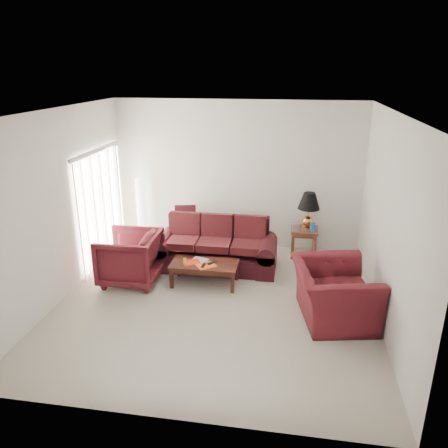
{
  "coord_description": "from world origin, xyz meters",
  "views": [
    {
      "loc": [
        1.12,
        -6.07,
        3.58
      ],
      "look_at": [
        0.0,
        0.85,
        1.05
      ],
      "focal_mm": 35.0,
      "sensor_mm": 36.0,
      "label": 1
    }
  ],
  "objects_px": {
    "sofa": "(216,244)",
    "armchair_left": "(130,258)",
    "armchair_right": "(333,293)",
    "coffee_table": "(204,273)",
    "floor_lamp": "(142,212)",
    "end_table": "(304,242)"
  },
  "relations": [
    {
      "from": "floor_lamp",
      "to": "end_table",
      "type": "bearing_deg",
      "value": -0.52
    },
    {
      "from": "sofa",
      "to": "armchair_left",
      "type": "height_order",
      "value": "sofa"
    },
    {
      "from": "sofa",
      "to": "floor_lamp",
      "type": "height_order",
      "value": "floor_lamp"
    },
    {
      "from": "sofa",
      "to": "armchair_left",
      "type": "xyz_separation_m",
      "value": [
        -1.37,
        -0.81,
        -0.01
      ]
    },
    {
      "from": "floor_lamp",
      "to": "armchair_right",
      "type": "relative_size",
      "value": 1.14
    },
    {
      "from": "end_table",
      "to": "floor_lamp",
      "type": "distance_m",
      "value": 3.38
    },
    {
      "from": "armchair_right",
      "to": "floor_lamp",
      "type": "bearing_deg",
      "value": 47.17
    },
    {
      "from": "sofa",
      "to": "armchair_right",
      "type": "relative_size",
      "value": 1.76
    },
    {
      "from": "armchair_right",
      "to": "end_table",
      "type": "bearing_deg",
      "value": -1.16
    },
    {
      "from": "end_table",
      "to": "armchair_left",
      "type": "relative_size",
      "value": 0.57
    },
    {
      "from": "floor_lamp",
      "to": "armchair_right",
      "type": "distance_m",
      "value": 4.42
    },
    {
      "from": "end_table",
      "to": "armchair_right",
      "type": "height_order",
      "value": "armchair_right"
    },
    {
      "from": "end_table",
      "to": "armchair_right",
      "type": "bearing_deg",
      "value": -79.95
    },
    {
      "from": "floor_lamp",
      "to": "coffee_table",
      "type": "bearing_deg",
      "value": -43.39
    },
    {
      "from": "sofa",
      "to": "armchair_left",
      "type": "bearing_deg",
      "value": -147.61
    },
    {
      "from": "armchair_left",
      "to": "armchair_right",
      "type": "bearing_deg",
      "value": 78.37
    },
    {
      "from": "floor_lamp",
      "to": "armchair_left",
      "type": "bearing_deg",
      "value": -78.29
    },
    {
      "from": "sofa",
      "to": "armchair_left",
      "type": "distance_m",
      "value": 1.59
    },
    {
      "from": "end_table",
      "to": "coffee_table",
      "type": "relative_size",
      "value": 0.5
    },
    {
      "from": "end_table",
      "to": "coffee_table",
      "type": "bearing_deg",
      "value": -138.32
    },
    {
      "from": "armchair_right",
      "to": "coffee_table",
      "type": "relative_size",
      "value": 1.12
    },
    {
      "from": "end_table",
      "to": "floor_lamp",
      "type": "bearing_deg",
      "value": 179.48
    }
  ]
}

